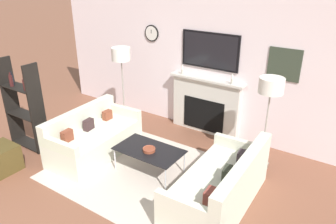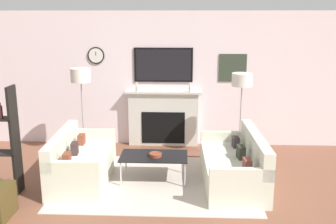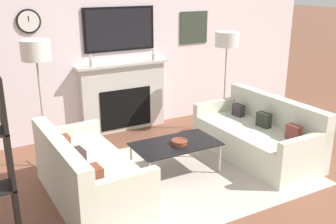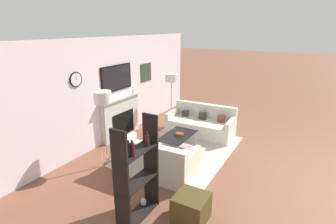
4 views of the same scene
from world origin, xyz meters
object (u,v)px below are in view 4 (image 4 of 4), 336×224
(couch_right, at_px, (201,125))
(floor_lamp_right, at_px, (171,79))
(couch_left, at_px, (155,161))
(floor_lamp_left, at_px, (103,99))
(ottoman, at_px, (191,208))
(shelf_unit, at_px, (137,173))
(decorative_bowl, at_px, (180,134))
(coffee_table, at_px, (178,136))

(couch_right, xyz_separation_m, floor_lamp_right, (0.21, 1.09, 1.18))
(couch_left, height_order, couch_right, couch_right)
(floor_lamp_left, relative_size, ottoman, 3.35)
(floor_lamp_left, distance_m, shelf_unit, 1.99)
(couch_right, relative_size, shelf_unit, 1.13)
(floor_lamp_right, bearing_deg, decorative_bowl, -144.39)
(floor_lamp_right, relative_size, ottoman, 3.21)
(shelf_unit, bearing_deg, ottoman, -66.94)
(couch_right, xyz_separation_m, ottoman, (-3.34, -1.24, -0.07))
(coffee_table, bearing_deg, ottoman, -147.13)
(floor_lamp_left, xyz_separation_m, shelf_unit, (-0.98, -1.56, -0.75))
(coffee_table, bearing_deg, floor_lamp_right, 34.00)
(floor_lamp_left, bearing_deg, shelf_unit, -122.25)
(couch_right, bearing_deg, ottoman, -159.58)
(decorative_bowl, height_order, shelf_unit, shelf_unit)
(couch_right, height_order, shelf_unit, shelf_unit)
(couch_left, relative_size, coffee_table, 1.59)
(couch_left, bearing_deg, coffee_table, 4.02)
(coffee_table, distance_m, floor_lamp_left, 2.06)
(couch_left, xyz_separation_m, floor_lamp_right, (2.68, 1.10, 1.17))
(floor_lamp_right, relative_size, shelf_unit, 0.99)
(floor_lamp_right, xyz_separation_m, ottoman, (-3.55, -2.34, -1.25))
(decorative_bowl, distance_m, shelf_unit, 2.48)
(couch_left, xyz_separation_m, couch_right, (2.47, 0.00, -0.01))
(couch_right, height_order, decorative_bowl, couch_right)
(floor_lamp_left, distance_m, ottoman, 2.76)
(floor_lamp_right, xyz_separation_m, shelf_unit, (-3.88, -1.56, -0.69))
(coffee_table, height_order, floor_lamp_left, floor_lamp_left)
(couch_left, bearing_deg, couch_right, 0.07)
(coffee_table, distance_m, shelf_unit, 2.47)
(decorative_bowl, bearing_deg, ottoman, -148.32)
(coffee_table, relative_size, floor_lamp_right, 0.67)
(couch_right, relative_size, floor_lamp_left, 1.09)
(coffee_table, height_order, shelf_unit, shelf_unit)
(decorative_bowl, xyz_separation_m, floor_lamp_right, (1.47, 1.05, 1.02))
(decorative_bowl, relative_size, shelf_unit, 0.13)
(coffee_table, height_order, floor_lamp_right, floor_lamp_right)
(floor_lamp_right, distance_m, ottoman, 4.43)
(couch_left, distance_m, couch_right, 2.47)
(shelf_unit, bearing_deg, couch_right, 7.26)
(couch_right, bearing_deg, couch_left, -179.93)
(shelf_unit, bearing_deg, floor_lamp_left, 57.75)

